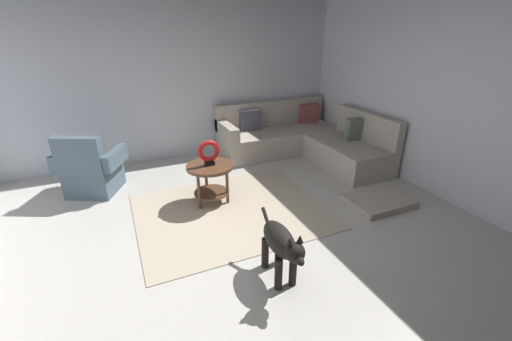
{
  "coord_description": "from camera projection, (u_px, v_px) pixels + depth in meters",
  "views": [
    {
      "loc": [
        -1.02,
        -2.7,
        2.13
      ],
      "look_at": [
        0.45,
        0.6,
        0.55
      ],
      "focal_mm": 22.92,
      "sensor_mm": 36.0,
      "label": 1
    }
  ],
  "objects": [
    {
      "name": "ground_plane",
      "position": [
        241.0,
        249.0,
        3.52
      ],
      "size": [
        6.0,
        6.0,
        0.1
      ],
      "primitive_type": "cube",
      "color": "beige"
    },
    {
      "name": "wall_back",
      "position": [
        174.0,
        79.0,
        5.41
      ],
      "size": [
        6.0,
        0.12,
        2.7
      ],
      "primitive_type": "cube",
      "color": "silver",
      "rests_on": "ground_plane"
    },
    {
      "name": "wall_right",
      "position": [
        459.0,
        96.0,
        4.05
      ],
      "size": [
        0.12,
        6.0,
        2.7
      ],
      "primitive_type": "cube",
      "color": "silver",
      "rests_on": "ground_plane"
    },
    {
      "name": "area_rug",
      "position": [
        231.0,
        211.0,
        4.14
      ],
      "size": [
        2.3,
        1.9,
        0.01
      ],
      "primitive_type": "cube",
      "color": "#BCAD93",
      "rests_on": "ground_plane"
    },
    {
      "name": "sectional_couch",
      "position": [
        303.0,
        140.0,
        5.81
      ],
      "size": [
        2.2,
        2.25,
        0.88
      ],
      "color": "#B2A899",
      "rests_on": "ground_plane"
    },
    {
      "name": "armchair",
      "position": [
        91.0,
        171.0,
        4.48
      ],
      "size": [
        0.98,
        0.89,
        0.88
      ],
      "rotation": [
        0.0,
        0.0,
        -0.45
      ],
      "color": "#4C6070",
      "rests_on": "ground_plane"
    },
    {
      "name": "side_table",
      "position": [
        210.0,
        174.0,
        4.18
      ],
      "size": [
        0.6,
        0.6,
        0.54
      ],
      "color": "brown",
      "rests_on": "ground_plane"
    },
    {
      "name": "torus_sculpture",
      "position": [
        209.0,
        152.0,
        4.06
      ],
      "size": [
        0.28,
        0.08,
        0.33
      ],
      "color": "black",
      "rests_on": "side_table"
    },
    {
      "name": "dog_bed_mat",
      "position": [
        378.0,
        201.0,
        4.28
      ],
      "size": [
        0.8,
        0.6,
        0.09
      ],
      "primitive_type": "cube",
      "color": "#B2A38E",
      "rests_on": "ground_plane"
    },
    {
      "name": "dog",
      "position": [
        281.0,
        244.0,
        2.88
      ],
      "size": [
        0.25,
        0.85,
        0.63
      ],
      "rotation": [
        0.0,
        0.0,
        3.08
      ],
      "color": "black",
      "rests_on": "ground_plane"
    },
    {
      "name": "dog_toy_ball",
      "position": [
        298.0,
        256.0,
        3.26
      ],
      "size": [
        0.08,
        0.08,
        0.08
      ],
      "primitive_type": "sphere",
      "color": "blue",
      "rests_on": "ground_plane"
    }
  ]
}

